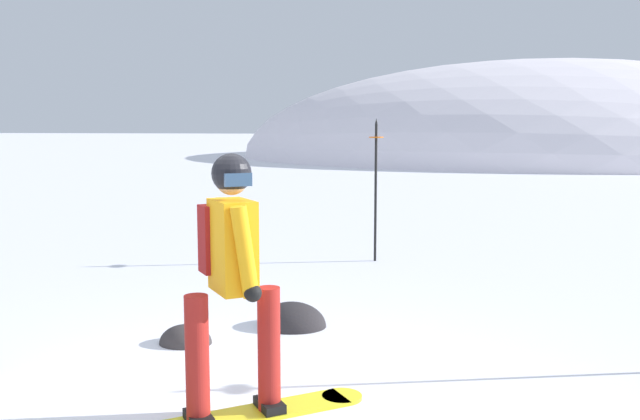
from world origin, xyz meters
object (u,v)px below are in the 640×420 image
(piste_marker_far, at_px, (376,180))
(rock_dark, at_px, (186,343))
(snowboarder_main, at_px, (231,279))
(rock_mid, at_px, (292,326))

(piste_marker_far, distance_m, rock_dark, 4.32)
(snowboarder_main, height_order, rock_mid, snowboarder_main)
(snowboarder_main, height_order, rock_dark, snowboarder_main)
(piste_marker_far, bearing_deg, snowboarder_main, -93.76)
(snowboarder_main, relative_size, piste_marker_far, 0.86)
(rock_dark, relative_size, rock_mid, 0.71)
(snowboarder_main, xyz_separation_m, rock_dark, (-0.88, 1.40, -0.92))
(rock_dark, height_order, rock_mid, rock_mid)
(snowboarder_main, bearing_deg, rock_dark, 122.09)
(rock_dark, xyz_separation_m, rock_mid, (0.80, 0.68, 0.00))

